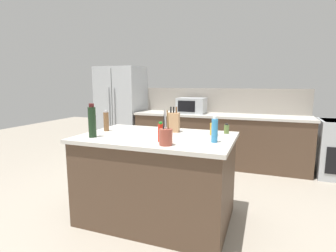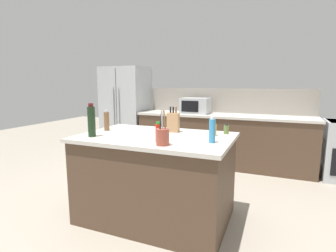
{
  "view_description": "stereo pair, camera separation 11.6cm",
  "coord_description": "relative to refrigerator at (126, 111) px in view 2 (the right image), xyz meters",
  "views": [
    {
      "loc": [
        1.07,
        -2.54,
        1.49
      ],
      "look_at": [
        0.0,
        0.35,
        0.99
      ],
      "focal_mm": 28.0,
      "sensor_mm": 36.0,
      "label": 1
    },
    {
      "loc": [
        1.18,
        -2.5,
        1.49
      ],
      "look_at": [
        0.0,
        0.35,
        0.99
      ],
      "focal_mm": 28.0,
      "sensor_mm": 36.0,
      "label": 2
    }
  ],
  "objects": [
    {
      "name": "dish_soap_bottle",
      "position": [
        2.39,
        -2.36,
        0.15
      ],
      "size": [
        0.06,
        0.06,
        0.25
      ],
      "color": "#3384BC",
      "rests_on": "kitchen_island"
    },
    {
      "name": "wall_backsplash",
      "position": [
        2.04,
        0.27,
        0.26
      ],
      "size": [
        3.09,
        0.03,
        0.46
      ],
      "primitive_type": "cube",
      "color": "gray",
      "rests_on": "back_counter_run"
    },
    {
      "name": "knife_block",
      "position": [
        1.84,
        -1.98,
        0.14
      ],
      "size": [
        0.14,
        0.12,
        0.29
      ],
      "rotation": [
        0.0,
        0.0,
        0.12
      ],
      "color": "#A87C54",
      "rests_on": "kitchen_island"
    },
    {
      "name": "kitchen_island",
      "position": [
        1.74,
        -2.25,
        -0.44
      ],
      "size": [
        1.63,
        1.07,
        0.94
      ],
      "color": "#4C3828",
      "rests_on": "ground_plane"
    },
    {
      "name": "wine_bottle",
      "position": [
        1.15,
        -2.56,
        0.19
      ],
      "size": [
        0.08,
        0.08,
        0.35
      ],
      "color": "black",
      "rests_on": "kitchen_island"
    },
    {
      "name": "pepper_grinder",
      "position": [
        1.08,
        -2.2,
        0.14
      ],
      "size": [
        0.06,
        0.06,
        0.25
      ],
      "color": "brown",
      "rests_on": "kitchen_island"
    },
    {
      "name": "honey_jar",
      "position": [
        2.31,
        -2.02,
        0.09
      ],
      "size": [
        0.08,
        0.08,
        0.14
      ],
      "color": "gold",
      "rests_on": "kitchen_island"
    },
    {
      "name": "spice_jar_oregano",
      "position": [
        2.43,
        -1.87,
        0.08
      ],
      "size": [
        0.06,
        0.06,
        0.11
      ],
      "color": "#567038",
      "rests_on": "kitchen_island"
    },
    {
      "name": "hot_sauce_bottle",
      "position": [
        1.9,
        -2.51,
        0.12
      ],
      "size": [
        0.05,
        0.05,
        0.19
      ],
      "color": "red",
      "rests_on": "kitchen_island"
    },
    {
      "name": "ground_plane",
      "position": [
        1.74,
        -2.25,
        -0.91
      ],
      "size": [
        14.0,
        14.0,
        0.0
      ],
      "primitive_type": "plane",
      "color": "gray"
    },
    {
      "name": "refrigerator",
      "position": [
        0.0,
        0.0,
        0.0
      ],
      "size": [
        0.88,
        0.75,
        1.83
      ],
      "color": "#ADB2B7",
      "rests_on": "ground_plane"
    },
    {
      "name": "microwave",
      "position": [
        1.53,
        -0.05,
        0.17
      ],
      "size": [
        0.51,
        0.39,
        0.29
      ],
      "color": "#ADB2B7",
      "rests_on": "back_counter_run"
    },
    {
      "name": "back_counter_run",
      "position": [
        2.04,
        -0.05,
        -0.44
      ],
      "size": [
        3.13,
        0.66,
        0.94
      ],
      "color": "#4C3828",
      "rests_on": "ground_plane"
    },
    {
      "name": "utensil_crock",
      "position": [
        2.0,
        -2.63,
        0.11
      ],
      "size": [
        0.12,
        0.12,
        0.32
      ],
      "color": "brown",
      "rests_on": "kitchen_island"
    }
  ]
}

